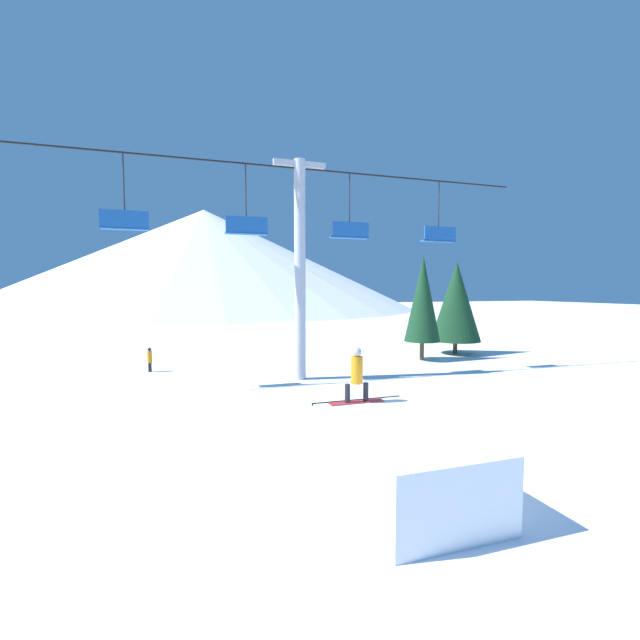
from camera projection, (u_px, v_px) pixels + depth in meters
ground_plane at (445, 490)px, 8.93m from camera, size 220.00×220.00×0.00m
mountain_ridge at (205, 259)px, 90.52m from camera, size 87.29×87.29×20.72m
snow_ramp at (397, 458)px, 8.83m from camera, size 2.39×4.29×1.41m
snowboarder at (357, 375)px, 10.42m from camera, size 1.39×0.29×1.36m
chairlift at (300, 255)px, 19.43m from camera, size 22.78×0.52×9.98m
pine_tree_near at (423, 299)px, 24.83m from camera, size 2.07×2.07×6.10m
pine_tree_far at (456, 301)px, 27.33m from camera, size 3.14×3.14×5.93m
distant_skier at (150, 359)px, 21.55m from camera, size 0.24×0.24×1.23m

